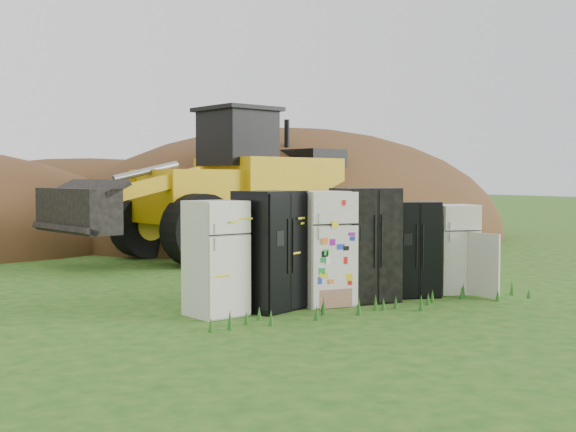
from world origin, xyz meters
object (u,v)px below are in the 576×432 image
fridge_sticker (324,248)px  wheel_loader (207,182)px  fridge_open_door (454,249)px  fridge_dark_mid (365,245)px  fridge_leftmost (216,258)px  fridge_black_side (270,250)px  fridge_black_right (412,249)px

fridge_sticker → wheel_loader: bearing=88.1°
fridge_open_door → fridge_dark_mid: bearing=-164.8°
fridge_leftmost → fridge_dark_mid: bearing=-12.1°
fridge_leftmost → fridge_black_side: fridge_black_side is taller
fridge_dark_mid → fridge_open_door: size_ratio=1.20×
fridge_black_side → fridge_sticker: bearing=-23.7°
fridge_leftmost → fridge_black_right: (3.75, 0.05, -0.04)m
fridge_black_right → wheel_loader: (-1.04, 7.25, 1.14)m
fridge_open_door → fridge_black_side: bearing=-166.0°
fridge_leftmost → fridge_open_door: fridge_leftmost is taller
fridge_black_right → fridge_open_door: (0.93, -0.03, -0.03)m
fridge_black_right → fridge_open_door: 0.93m
fridge_black_side → fridge_sticker: size_ratio=1.01×
fridge_leftmost → fridge_open_door: (4.68, 0.02, -0.07)m
fridge_dark_mid → fridge_black_side: bearing=-177.1°
fridge_leftmost → fridge_open_door: 4.68m
fridge_open_door → fridge_leftmost: bearing=-165.3°
fridge_open_door → wheel_loader: 7.63m
fridge_sticker → wheel_loader: 7.38m
fridge_sticker → fridge_black_right: (1.81, 0.01, -0.10)m
fridge_black_side → fridge_dark_mid: size_ratio=0.98×
fridge_leftmost → fridge_dark_mid: fridge_dark_mid is taller
fridge_black_right → fridge_open_door: bearing=16.5°
fridge_sticker → wheel_loader: wheel_loader is taller
fridge_dark_mid → wheel_loader: bearing=94.7°
fridge_leftmost → wheel_loader: bearing=57.6°
fridge_black_side → fridge_open_door: size_ratio=1.18×
fridge_dark_mid → fridge_black_right: size_ratio=1.15×
fridge_sticker → fridge_open_door: bearing=3.8°
fridge_black_side → fridge_dark_mid: 1.78m
fridge_black_side → fridge_dark_mid: bearing=-25.0°
wheel_loader → fridge_leftmost: bearing=-123.5°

